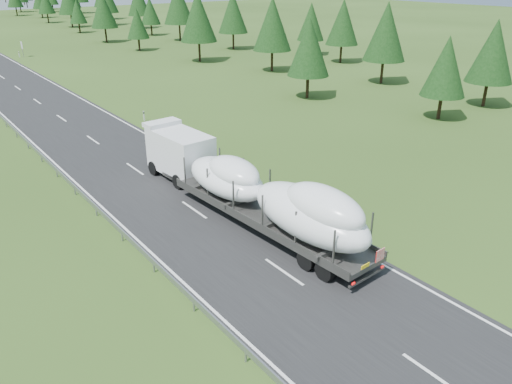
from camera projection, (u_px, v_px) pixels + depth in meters
ground at (284, 272)px, 25.55m from camera, size 400.00×400.00×0.00m
highway_sign at (22, 46)px, 87.07m from camera, size 0.08×0.90×2.60m
boat_truck at (250, 186)px, 29.89m from camera, size 3.79×20.80×4.23m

